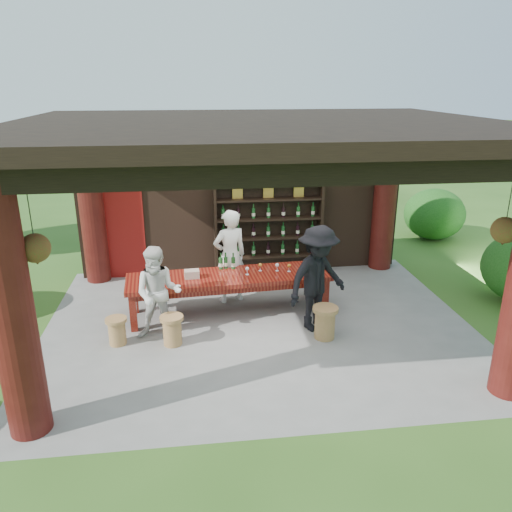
{
  "coord_description": "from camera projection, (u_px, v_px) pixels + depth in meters",
  "views": [
    {
      "loc": [
        -1.04,
        -7.82,
        4.07
      ],
      "look_at": [
        0.0,
        0.4,
        1.15
      ],
      "focal_mm": 35.0,
      "sensor_mm": 36.0,
      "label": 1
    }
  ],
  "objects": [
    {
      "name": "host",
      "position": [
        230.0,
        256.0,
        9.49
      ],
      "size": [
        0.77,
        0.63,
        1.82
      ],
      "primitive_type": "imported",
      "rotation": [
        0.0,
        0.0,
        3.47
      ],
      "color": "white",
      "rests_on": "ground"
    },
    {
      "name": "guest_woman",
      "position": [
        158.0,
        293.0,
        8.14
      ],
      "size": [
        0.81,
        0.65,
        1.58
      ],
      "primitive_type": "imported",
      "rotation": [
        0.0,
        0.0,
        -0.07
      ],
      "color": "silver",
      "rests_on": "ground"
    },
    {
      "name": "wine_shelf",
      "position": [
        268.0,
        229.0,
        10.8
      ],
      "size": [
        2.35,
        0.36,
        2.07
      ],
      "color": "black",
      "rests_on": "ground"
    },
    {
      "name": "stool_far_left",
      "position": [
        117.0,
        330.0,
        8.08
      ],
      "size": [
        0.35,
        0.35,
        0.46
      ],
      "rotation": [
        0.0,
        0.0,
        -0.13
      ],
      "color": "olive",
      "rests_on": "ground"
    },
    {
      "name": "trees",
      "position": [
        453.0,
        121.0,
        9.17
      ],
      "size": [
        22.53,
        10.52,
        4.8
      ],
      "color": "#3F2819",
      "rests_on": "ground"
    },
    {
      "name": "shrubs",
      "position": [
        329.0,
        279.0,
        9.41
      ],
      "size": [
        12.95,
        8.65,
        1.36
      ],
      "color": "#194C14",
      "rests_on": "ground"
    },
    {
      "name": "stool_near_left",
      "position": [
        172.0,
        329.0,
        8.07
      ],
      "size": [
        0.38,
        0.38,
        0.5
      ],
      "rotation": [
        0.0,
        0.0,
        -0.27
      ],
      "color": "olive",
      "rests_on": "ground"
    },
    {
      "name": "ground",
      "position": [
        259.0,
        325.0,
        8.79
      ],
      "size": [
        90.0,
        90.0,
        0.0
      ],
      "primitive_type": "plane",
      "color": "#2D5119",
      "rests_on": "ground"
    },
    {
      "name": "pavilion",
      "position": [
        255.0,
        201.0,
        8.48
      ],
      "size": [
        7.5,
        6.0,
        3.6
      ],
      "color": "slate",
      "rests_on": "ground"
    },
    {
      "name": "table_glasses",
      "position": [
        268.0,
        268.0,
        9.13
      ],
      "size": [
        0.85,
        0.23,
        0.15
      ],
      "color": "silver",
      "rests_on": "tasting_table"
    },
    {
      "name": "stool_near_right",
      "position": [
        325.0,
        322.0,
        8.26
      ],
      "size": [
        0.42,
        0.42,
        0.56
      ],
      "rotation": [
        0.0,
        0.0,
        0.07
      ],
      "color": "olive",
      "rests_on": "ground"
    },
    {
      "name": "table_bottles",
      "position": [
        227.0,
        261.0,
        9.27
      ],
      "size": [
        0.31,
        0.12,
        0.31
      ],
      "color": "#194C1E",
      "rests_on": "tasting_table"
    },
    {
      "name": "napkin_basket",
      "position": [
        192.0,
        274.0,
        8.87
      ],
      "size": [
        0.27,
        0.2,
        0.14
      ],
      "primitive_type": "cube",
      "rotation": [
        0.0,
        0.0,
        0.07
      ],
      "color": "#BF6672",
      "rests_on": "tasting_table"
    },
    {
      "name": "guest_man",
      "position": [
        317.0,
        279.0,
        8.39
      ],
      "size": [
        1.37,
        1.18,
        1.84
      ],
      "primitive_type": "imported",
      "rotation": [
        0.0,
        0.0,
        0.51
      ],
      "color": "black",
      "rests_on": "ground"
    },
    {
      "name": "tasting_table",
      "position": [
        229.0,
        281.0,
        9.05
      ],
      "size": [
        3.72,
        1.2,
        0.75
      ],
      "rotation": [
        0.0,
        0.0,
        0.07
      ],
      "color": "#530F0B",
      "rests_on": "ground"
    }
  ]
}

